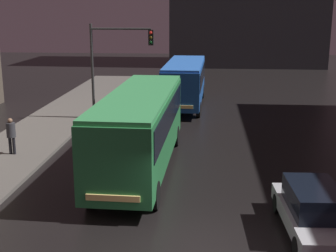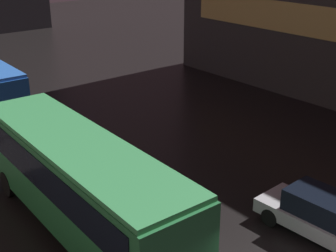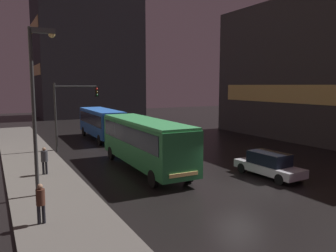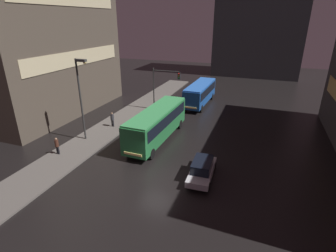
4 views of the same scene
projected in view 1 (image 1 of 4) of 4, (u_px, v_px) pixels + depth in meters
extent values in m
plane|color=black|center=(197.00, 250.00, 13.37)|extent=(120.00, 120.00, 0.00)
cube|color=#56514C|center=(25.00, 143.00, 23.74)|extent=(4.00, 48.00, 0.15)
cube|color=#236B38|center=(140.00, 128.00, 19.52)|extent=(2.75, 10.61, 2.66)
cube|color=black|center=(140.00, 114.00, 19.38)|extent=(2.79, 9.77, 1.10)
cube|color=#399252|center=(140.00, 94.00, 19.18)|extent=(2.70, 10.40, 0.16)
cube|color=#F4CC72|center=(113.00, 198.00, 14.64)|extent=(1.74, 0.15, 0.20)
cylinder|color=black|center=(155.00, 195.00, 16.00)|extent=(0.28, 1.01, 1.00)
cylinder|color=black|center=(90.00, 193.00, 16.24)|extent=(0.28, 1.01, 1.00)
cylinder|color=black|center=(176.00, 136.00, 23.47)|extent=(0.28, 1.01, 1.00)
cylinder|color=black|center=(131.00, 135.00, 23.71)|extent=(0.28, 1.01, 1.00)
cube|color=#194793|center=(185.00, 82.00, 32.60)|extent=(2.66, 9.48, 2.42)
cube|color=black|center=(185.00, 75.00, 32.49)|extent=(2.70, 8.73, 1.10)
cube|color=blue|center=(185.00, 63.00, 32.29)|extent=(2.61, 9.29, 0.16)
cube|color=#F4CC72|center=(179.00, 107.00, 28.24)|extent=(1.70, 0.14, 0.20)
cylinder|color=black|center=(198.00, 110.00, 29.60)|extent=(0.27, 1.01, 1.00)
cylinder|color=black|center=(163.00, 109.00, 29.83)|extent=(0.27, 1.01, 1.00)
cylinder|color=black|center=(202.00, 92.00, 35.99)|extent=(0.27, 1.01, 1.00)
cylinder|color=black|center=(173.00, 91.00, 36.22)|extent=(0.27, 1.01, 1.00)
cube|color=#B7B7BC|center=(313.00, 217.00, 14.22)|extent=(1.91, 4.52, 0.50)
cube|color=black|center=(314.00, 198.00, 14.06)|extent=(1.56, 2.51, 0.74)
cylinder|color=black|center=(298.00, 248.00, 12.82)|extent=(0.23, 0.65, 0.64)
cylinder|color=black|center=(324.00, 204.00, 15.72)|extent=(0.23, 0.65, 0.64)
cylinder|color=black|center=(277.00, 204.00, 15.78)|extent=(0.23, 0.65, 0.64)
cylinder|color=black|center=(10.00, 146.00, 21.64)|extent=(0.14, 0.14, 0.81)
cylinder|color=black|center=(14.00, 146.00, 21.62)|extent=(0.14, 0.14, 0.81)
cylinder|color=#333338|center=(11.00, 130.00, 21.45)|extent=(0.55, 0.55, 0.68)
sphere|color=#8C664C|center=(10.00, 121.00, 21.34)|extent=(0.22, 0.22, 0.22)
cylinder|color=#2D2D2D|center=(93.00, 73.00, 28.23)|extent=(0.16, 0.16, 5.86)
cylinder|color=#2D2D2D|center=(121.00, 29.00, 27.45)|extent=(3.58, 0.12, 0.12)
cube|color=black|center=(151.00, 38.00, 27.42)|extent=(0.30, 0.24, 0.90)
sphere|color=red|center=(151.00, 33.00, 27.22)|extent=(0.18, 0.18, 0.18)
sphere|color=#3B2B07|center=(151.00, 38.00, 27.29)|extent=(0.18, 0.18, 0.18)
sphere|color=black|center=(151.00, 43.00, 27.36)|extent=(0.18, 0.18, 0.18)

